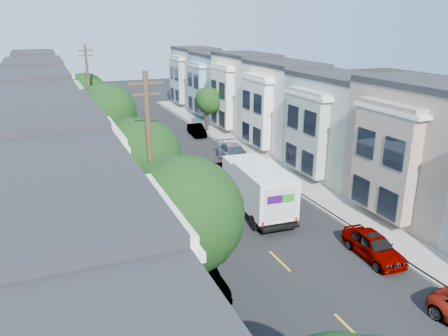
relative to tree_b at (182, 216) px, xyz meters
name	(u,v)px	position (x,y,z in m)	size (l,w,h in m)	color
ground	(280,261)	(6.30, 3.11, -5.13)	(160.00, 160.00, 0.00)	black
road_slab	(191,175)	(6.30, 18.11, -5.12)	(12.00, 70.00, 0.02)	black
curb_left	(118,184)	(0.25, 18.11, -5.05)	(0.30, 70.00, 0.15)	gray
curb_right	(255,166)	(12.35, 18.11, -5.05)	(0.30, 70.00, 0.15)	gray
sidewalk_left	(101,187)	(-1.05, 18.11, -5.05)	(2.60, 70.00, 0.15)	gray
sidewalk_right	(268,164)	(13.65, 18.11, -5.05)	(2.60, 70.00, 0.15)	gray
centerline	(191,175)	(6.30, 18.11, -5.13)	(0.12, 70.00, 0.01)	gold
townhouse_row_left	(49,195)	(-4.85, 18.11, -5.13)	(5.00, 70.00, 8.50)	#A5B4A6
townhouse_row_right	(304,160)	(17.45, 18.11, -5.13)	(5.00, 70.00, 8.50)	#A5B4A6
tree_b	(182,216)	(0.00, 0.00, 0.00)	(4.70, 4.70, 7.50)	black
tree_c	(139,160)	(0.00, 7.90, -0.04)	(4.70, 4.70, 7.46)	black
tree_d	(106,113)	(0.00, 20.00, 0.29)	(4.70, 4.70, 7.79)	black
tree_e	(85,94)	(0.00, 35.71, -0.50)	(4.70, 4.70, 7.00)	black
tree_far_r	(209,101)	(13.20, 31.99, -1.56)	(3.10, 3.10, 5.15)	black
utility_pole_near	(151,175)	(0.00, 5.11, 0.03)	(1.60, 0.26, 10.00)	#42301E
utility_pole_far	(90,96)	(0.00, 31.11, 0.03)	(1.60, 0.26, 10.00)	#42301E
fedex_truck	(258,187)	(8.03, 9.22, -3.26)	(2.67, 6.94, 3.33)	silver
lead_sedan	(227,175)	(8.33, 15.23, -4.40)	(2.39, 5.19, 1.44)	black
parked_left_c	(198,275)	(1.40, 2.42, -4.40)	(1.53, 4.35, 1.45)	silver
parked_left_d	(139,185)	(1.40, 15.65, -4.37)	(1.78, 4.66, 1.51)	#500F0F
parked_right_b	(374,246)	(11.20, 1.51, -4.42)	(1.67, 4.37, 1.42)	silver
parked_right_c	(234,154)	(11.20, 20.21, -4.35)	(2.16, 5.15, 1.54)	black
parked_right_d	(197,130)	(11.20, 30.64, -4.49)	(1.35, 3.82, 1.27)	black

